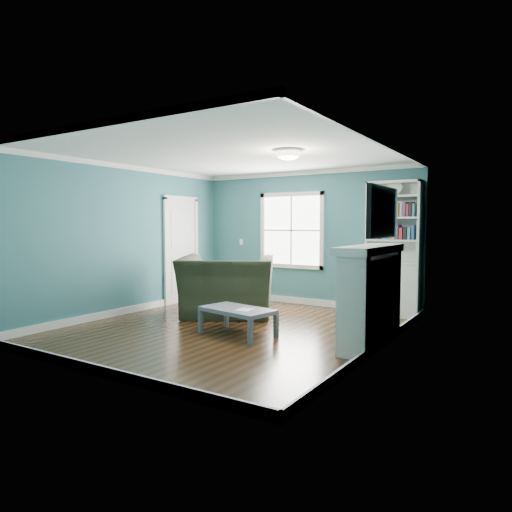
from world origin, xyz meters
The scene contains 13 objects.
floor centered at (0.00, 0.00, 0.00)m, with size 5.00×5.00×0.00m, color black.
room_walls centered at (0.00, 0.00, 1.58)m, with size 5.00×5.00×5.00m.
trim centered at (0.00, 0.00, 1.24)m, with size 4.50×5.00×2.60m.
window centered at (-0.30, 2.49, 1.45)m, with size 1.40×0.06×1.50m.
bookshelf centered at (1.77, 2.30, 0.92)m, with size 0.90×0.35×2.31m.
fireplace centered at (2.08, 0.20, 0.64)m, with size 0.44×1.58×1.30m.
tv centered at (2.20, 0.20, 1.72)m, with size 0.06×1.10×0.65m, color black.
door centered at (-2.22, 1.40, 1.07)m, with size 0.12×0.98×2.17m.
ceiling_fixture centered at (0.90, 0.10, 2.55)m, with size 0.38×0.38×0.15m.
light_switch centered at (-1.50, 2.48, 1.20)m, with size 0.08×0.01×0.12m, color white.
recliner centered at (-0.65, 0.78, 0.68)m, with size 1.56×1.02×1.37m, color black.
coffee_table centered at (0.29, -0.26, 0.33)m, with size 1.14×0.76×0.38m.
paper_sheet centered at (0.44, -0.30, 0.39)m, with size 0.19×0.25×0.00m, color white.
Camera 1 is at (3.92, -5.53, 1.57)m, focal length 32.00 mm.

